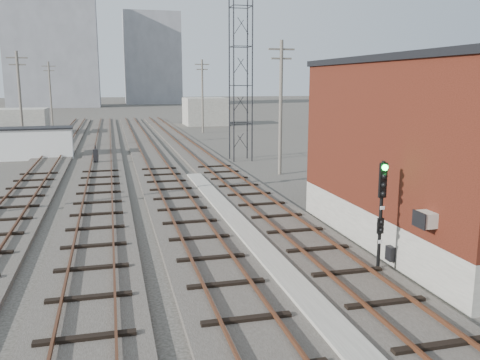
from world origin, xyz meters
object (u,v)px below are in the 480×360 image
object	(u,v)px
car_silver	(30,141)
switch_stand	(96,156)
car_grey	(6,134)
car_red	(26,149)
site_trailer	(35,143)
signal_mast	(381,210)

from	to	relation	value
car_silver	switch_stand	bearing A→B (deg)	-141.01
car_silver	car_grey	size ratio (longest dim) A/B	1.02
switch_stand	car_red	xyz separation A→B (m)	(-5.78, 5.54, 0.01)
site_trailer	car_silver	world-z (taller)	site_trailer
signal_mast	car_silver	bearing A→B (deg)	112.99
site_trailer	car_red	bearing A→B (deg)	130.80
signal_mast	switch_stand	size ratio (longest dim) A/B	2.68
car_red	switch_stand	bearing A→B (deg)	-115.31
site_trailer	car_grey	bearing A→B (deg)	105.56
signal_mast	car_silver	xyz separation A→B (m)	(-15.97, 37.63, -1.43)
switch_stand	car_silver	world-z (taller)	switch_stand
switch_stand	car_silver	xyz separation A→B (m)	(-6.35, 11.73, 0.09)
switch_stand	site_trailer	world-z (taller)	site_trailer
signal_mast	car_silver	distance (m)	40.91
car_silver	site_trailer	bearing A→B (deg)	-158.23
site_trailer	car_grey	xyz separation A→B (m)	(-5.20, 16.14, -0.66)
signal_mast	switch_stand	xyz separation A→B (m)	(-9.62, 25.90, -1.52)
signal_mast	switch_stand	world-z (taller)	signal_mast
signal_mast	car_red	bearing A→B (deg)	116.08
car_grey	signal_mast	bearing A→B (deg)	-155.30
site_trailer	car_grey	world-z (taller)	site_trailer
signal_mast	switch_stand	bearing A→B (deg)	110.37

